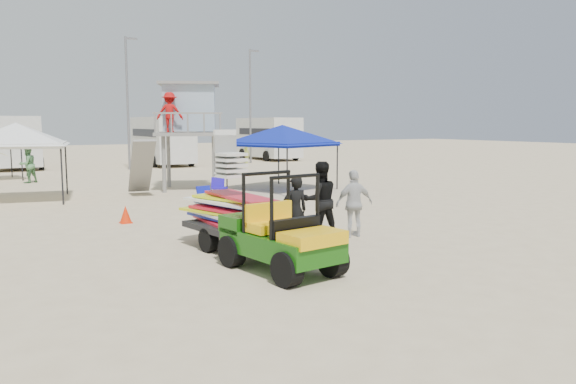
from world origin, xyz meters
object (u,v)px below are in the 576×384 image
surf_trailer (230,206)px  lifeguard_tower (187,112)px  man_left (295,210)px  utility_cart (281,227)px  canopy_blue (282,128)px

surf_trailer → lifeguard_tower: size_ratio=0.61×
lifeguard_tower → surf_trailer: bearing=-105.2°
man_left → lifeguard_tower: bearing=-88.4°
utility_cart → lifeguard_tower: lifeguard_tower is taller
utility_cart → surf_trailer: bearing=89.9°
man_left → lifeguard_tower: lifeguard_tower is taller
man_left → surf_trailer: bearing=-1.8°
utility_cart → man_left: size_ratio=1.62×
lifeguard_tower → canopy_blue: bearing=-32.2°
man_left → canopy_blue: canopy_blue is taller
utility_cart → canopy_blue: 13.49m
surf_trailer → canopy_blue: size_ratio=0.60×
utility_cart → man_left: 2.54m
lifeguard_tower → utility_cart: bearing=-102.7°
utility_cart → surf_trailer: surf_trailer is taller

